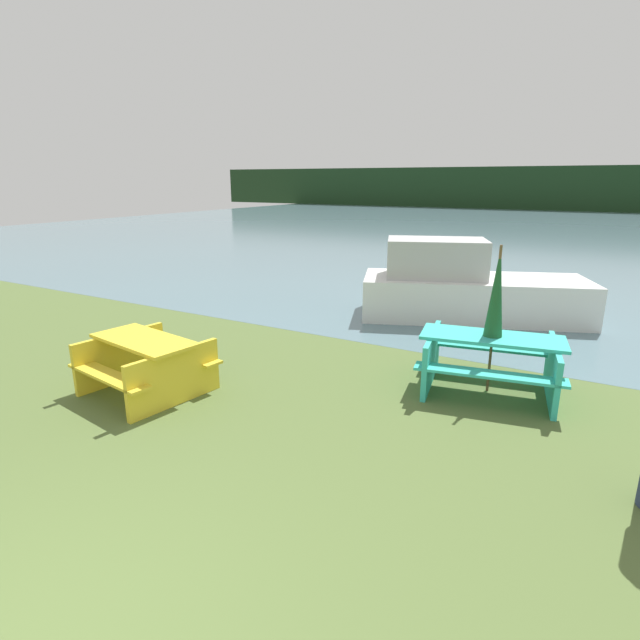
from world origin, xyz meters
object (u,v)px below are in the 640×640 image
Objects in this scene: boat at (465,289)px; picnic_table_yellow at (146,361)px; umbrella_darkgreen at (497,293)px; picnic_table_teal at (490,358)px.

picnic_table_yellow is at bearing -135.73° from boat.
umbrella_darkgreen reaches higher than picnic_table_yellow.
picnic_table_teal is 0.90m from umbrella_darkgreen.
picnic_table_teal is (4.02, 2.34, 0.03)m from picnic_table_yellow.
boat is at bearing 108.89° from picnic_table_teal.
picnic_table_yellow is 0.83× the size of picnic_table_teal.
boat is at bearing 65.28° from picnic_table_yellow.
umbrella_darkgreen is 3.95m from boat.
picnic_table_yellow is at bearing -149.82° from umbrella_darkgreen.
picnic_table_teal is at bearing 180.00° from umbrella_darkgreen.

